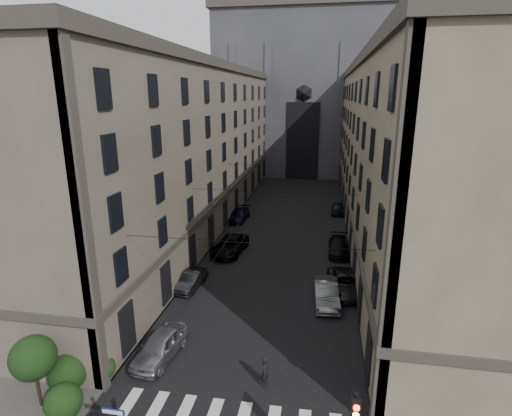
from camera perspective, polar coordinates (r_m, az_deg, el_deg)
The scene contains 16 objects.
sidewalk_left at distance 50.76m, azimuth -7.43°, elevation -1.71°, with size 7.00×80.00×0.15m, color #383533.
sidewalk_right at distance 49.04m, azimuth 16.78°, elevation -2.91°, with size 7.00×80.00×0.15m, color #383533.
building_left at distance 49.74m, azimuth -11.09°, elevation 8.72°, with size 13.60×60.60×18.85m.
building_right at distance 47.47m, azimuth 21.22°, elevation 7.61°, with size 13.60×60.60×18.85m.
gothic_tower at distance 85.25m, azimuth 7.35°, elevation 17.47°, with size 35.00×23.00×58.00m.
shrub_cluster at distance 24.04m, azimuth -26.50°, elevation -20.27°, with size 3.90×4.40×3.90m.
tram_wires at distance 46.68m, azimuth 4.60°, elevation 5.89°, with size 14.00×60.00×0.43m.
car_left_near at distance 26.00m, azimuth -13.51°, elevation -18.61°, with size 1.87×4.65×1.59m, color gray.
car_left_midnear at distance 33.67m, azimuth -9.23°, elevation -10.12°, with size 1.44×4.12×1.36m, color black.
car_left_midfar at distance 40.13m, azimuth -3.80°, elevation -5.35°, with size 2.66×5.77×1.60m, color black.
car_left_far at distance 50.24m, azimuth -2.50°, elevation -1.00°, with size 2.02×4.96×1.44m, color black.
car_right_near at distance 31.46m, azimuth 9.94°, elevation -11.83°, with size 1.74×4.98×1.64m, color slate.
car_right_midnear at distance 33.38m, azimuth 12.58°, elevation -10.43°, with size 2.47×5.35×1.49m, color black.
car_right_midfar at distance 40.75m, azimuth 11.78°, elevation -5.41°, with size 2.09×5.14×1.49m, color black.
car_right_far at distance 54.24m, azimuth 11.59°, elevation -0.07°, with size 1.63×4.05×1.38m, color black.
pedestrian at distance 23.36m, azimuth 1.34°, elevation -22.33°, with size 0.65×0.42×1.77m, color black.
Camera 1 is at (4.10, -10.15, 15.36)m, focal length 28.00 mm.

